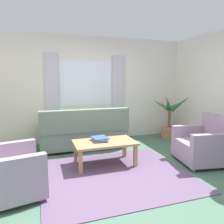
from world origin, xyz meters
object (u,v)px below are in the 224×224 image
(armchair_right, at_px, (204,144))
(coffee_table, at_px, (105,145))
(book_stack_on_table, at_px, (100,139))
(couch, at_px, (84,132))
(potted_plant, at_px, (170,122))
(armchair_left, at_px, (4,172))

(armchair_right, distance_m, coffee_table, 1.85)
(armchair_right, relative_size, book_stack_on_table, 2.70)
(coffee_table, distance_m, book_stack_on_table, 0.14)
(couch, xyz_separation_m, potted_plant, (2.34, 0.15, 0.05))
(armchair_left, xyz_separation_m, book_stack_on_table, (1.49, 0.71, 0.12))
(armchair_right, xyz_separation_m, coffee_table, (-1.79, 0.48, 0.03))
(armchair_right, height_order, potted_plant, potted_plant)
(armchair_left, bearing_deg, armchair_right, -98.83)
(armchair_left, distance_m, book_stack_on_table, 1.65)
(armchair_left, distance_m, potted_plant, 4.17)
(couch, distance_m, armchair_right, 2.51)
(coffee_table, bearing_deg, couch, 98.77)
(potted_plant, bearing_deg, book_stack_on_table, -152.61)
(armchair_left, relative_size, potted_plant, 0.82)
(book_stack_on_table, distance_m, potted_plant, 2.52)
(couch, distance_m, potted_plant, 2.34)
(coffee_table, distance_m, potted_plant, 2.50)
(armchair_left, distance_m, coffee_table, 1.68)
(potted_plant, bearing_deg, couch, -176.43)
(armchair_left, xyz_separation_m, potted_plant, (3.72, 1.87, 0.07))
(armchair_left, bearing_deg, couch, -50.35)
(potted_plant, bearing_deg, armchair_left, -153.29)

